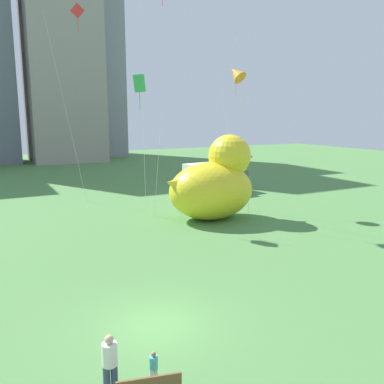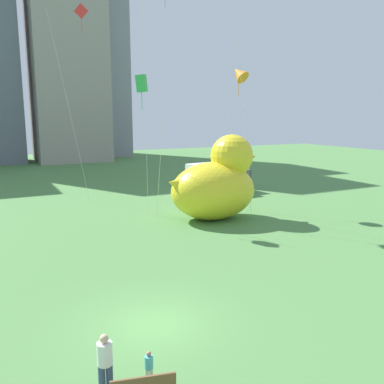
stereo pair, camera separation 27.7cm
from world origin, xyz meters
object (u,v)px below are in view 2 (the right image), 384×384
Objects in this scene: person_child at (149,366)px; person_adult at (105,361)px; giant_inflatable_duck at (216,184)px; kite_red at (80,22)px; kite_green at (142,84)px; kite_orange at (239,74)px; box_truck at (218,178)px.

person_adult is at bearing 169.93° from person_child.
giant_inflatable_duck is at bearing 54.04° from person_child.
kite_green is at bearing -82.85° from kite_red.
kite_orange is at bearing 48.60° from person_adult.
person_child is at bearing -124.26° from box_truck.
kite_green is (-9.77, -6.62, 7.78)m from box_truck.
person_child is 19.79m from kite_green.
box_truck is at bearing 75.57° from kite_orange.
kite_green is at bearing -145.89° from box_truck.
giant_inflatable_duck is 0.64× the size of kite_orange.
person_adult is 1.71× the size of person_child.
giant_inflatable_duck is 9.78m from box_truck.
kite_green is at bearing 69.89° from person_child.
kite_red is 14.64m from kite_orange.
person_child is 25.08m from kite_orange.
kite_orange reaches higher than box_truck.
box_truck is 10.52m from kite_orange.
kite_red is 1.49× the size of kite_orange.
box_truck is 0.64× the size of kite_green.
box_truck is (15.88, 23.31, 0.91)m from person_child.
kite_green is at bearing 66.27° from person_adult.
kite_green is at bearing -171.57° from kite_orange.
kite_red reaches higher than box_truck.
person_child is 31.70m from kite_red.
person_adult reaches higher than person_child.
kite_orange is at bearing -104.43° from box_truck.
person_adult is 25.47m from kite_orange.
box_truck is 0.56× the size of kite_orange.
kite_orange is (-1.38, -5.38, 8.94)m from box_truck.
kite_red is at bearing 97.15° from kite_green.
kite_orange is (9.78, -9.86, -4.64)m from kite_red.
kite_green reaches higher than person_child.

